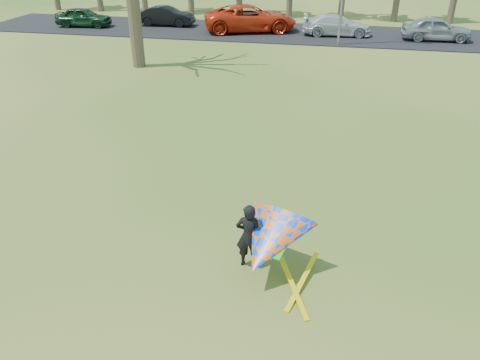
% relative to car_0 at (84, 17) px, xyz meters
% --- Properties ---
extents(ground, '(100.00, 100.00, 0.00)m').
position_rel_car_0_xyz_m(ground, '(15.88, -24.12, -0.72)').
color(ground, '#235913').
rests_on(ground, ground).
extents(parking_strip, '(46.00, 7.00, 0.06)m').
position_rel_car_0_xyz_m(parking_strip, '(15.88, 0.88, -0.69)').
color(parking_strip, black).
rests_on(parking_strip, ground).
extents(car_0, '(3.99, 1.92, 1.31)m').
position_rel_car_0_xyz_m(car_0, '(0.00, 0.00, 0.00)').
color(car_0, '#16381D').
rests_on(car_0, parking_strip).
extents(car_1, '(4.03, 1.49, 1.32)m').
position_rel_car_0_xyz_m(car_1, '(5.64, 1.53, 0.00)').
color(car_1, black).
rests_on(car_1, parking_strip).
extents(car_2, '(6.77, 4.64, 1.72)m').
position_rel_car_0_xyz_m(car_2, '(11.91, 0.71, 0.20)').
color(car_2, red).
rests_on(car_2, parking_strip).
extents(car_3, '(4.55, 2.17, 1.28)m').
position_rel_car_0_xyz_m(car_3, '(17.71, 0.54, -0.02)').
color(car_3, silver).
rests_on(car_3, parking_strip).
extents(car_4, '(4.22, 1.81, 1.42)m').
position_rel_car_0_xyz_m(car_4, '(23.82, 0.23, 0.05)').
color(car_4, '#8F959B').
rests_on(car_4, parking_strip).
extents(kite_flyer, '(2.13, 2.39, 2.02)m').
position_rel_car_0_xyz_m(kite_flyer, '(16.84, -24.08, 0.12)').
color(kite_flyer, black).
rests_on(kite_flyer, ground).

